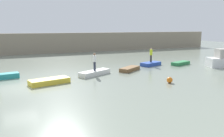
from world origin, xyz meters
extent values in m
plane|color=gray|center=(0.00, 0.00, 0.00)|extent=(120.00, 120.00, 0.00)
cube|color=gray|center=(0.00, 23.17, 1.78)|extent=(80.00, 1.20, 3.56)
cube|color=gold|center=(2.34, 0.34, 0.22)|extent=(3.40, 1.94, 0.43)
cube|color=white|center=(6.88, 2.18, 0.22)|extent=(3.54, 2.48, 0.44)
cube|color=brown|center=(11.05, 2.85, 0.19)|extent=(2.88, 2.42, 0.39)
cube|color=#2B4CAD|center=(14.91, 4.78, 0.21)|extent=(2.85, 1.97, 0.41)
cube|color=#2D7F47|center=(18.63, 3.84, 0.20)|extent=(2.89, 1.75, 0.39)
cylinder|color=#232838|center=(6.88, 2.18, 0.87)|extent=(0.22, 0.22, 0.86)
cylinder|color=white|center=(6.88, 2.18, 1.61)|extent=(0.32, 0.32, 0.62)
sphere|color=#936B4C|center=(6.88, 2.18, 2.04)|extent=(0.24, 0.24, 0.24)
cylinder|color=#38332D|center=(14.91, 4.78, 0.85)|extent=(0.22, 0.22, 0.86)
cylinder|color=#D8F226|center=(14.91, 4.78, 1.60)|extent=(0.32, 0.32, 0.65)
sphere|color=beige|center=(14.91, 4.78, 2.04)|extent=(0.22, 0.22, 0.22)
sphere|color=orange|center=(11.63, -3.25, 0.25)|extent=(0.49, 0.49, 0.49)
camera|label=1|loc=(-0.01, -18.32, 4.59)|focal=36.39mm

